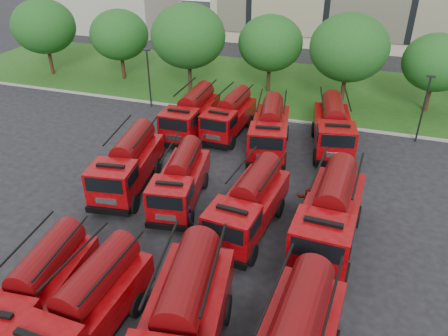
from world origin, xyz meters
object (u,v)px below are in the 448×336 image
(fire_truck_11, at_px, (333,127))
(firefighter_5, at_px, (307,214))
(fire_truck_5, at_px, (181,180))
(fire_truck_6, at_px, (249,204))
(fire_truck_8, at_px, (191,114))
(fire_truck_2, at_px, (182,324))
(fire_truck_0, at_px, (37,290))
(fire_truck_10, at_px, (270,129))
(fire_truck_9, at_px, (229,115))
(fire_truck_7, at_px, (330,214))
(fire_truck_1, at_px, (84,310))
(firefighter_4, at_px, (188,230))
(fire_truck_4, at_px, (128,163))

(fire_truck_11, bearing_deg, firefighter_5, -101.84)
(fire_truck_5, xyz_separation_m, fire_truck_6, (4.47, -1.28, 0.11))
(fire_truck_11, height_order, firefighter_5, fire_truck_11)
(fire_truck_8, bearing_deg, fire_truck_11, 4.17)
(fire_truck_2, relative_size, firefighter_5, 4.66)
(fire_truck_6, xyz_separation_m, firefighter_5, (2.82, 2.34, -1.61))
(fire_truck_0, bearing_deg, fire_truck_2, -5.28)
(fire_truck_10, bearing_deg, fire_truck_9, 145.90)
(fire_truck_7, bearing_deg, fire_truck_0, -137.89)
(fire_truck_5, relative_size, fire_truck_6, 0.94)
(fire_truck_2, bearing_deg, fire_truck_1, 177.22)
(fire_truck_1, xyz_separation_m, fire_truck_9, (-0.51, 19.92, -0.08))
(fire_truck_0, distance_m, fire_truck_10, 18.72)
(fire_truck_2, bearing_deg, fire_truck_0, 171.56)
(fire_truck_0, height_order, fire_truck_10, fire_truck_10)
(fire_truck_1, relative_size, fire_truck_7, 0.90)
(fire_truck_0, relative_size, fire_truck_10, 0.92)
(fire_truck_6, relative_size, fire_truck_10, 0.96)
(fire_truck_6, distance_m, firefighter_4, 3.66)
(fire_truck_2, distance_m, fire_truck_7, 9.72)
(fire_truck_0, xyz_separation_m, fire_truck_9, (1.97, 19.55, -0.02))
(fire_truck_9, relative_size, firefighter_4, 4.20)
(fire_truck_6, relative_size, fire_truck_7, 0.92)
(fire_truck_4, bearing_deg, fire_truck_9, 60.51)
(fire_truck_6, relative_size, fire_truck_8, 1.01)
(fire_truck_6, distance_m, fire_truck_11, 11.54)
(fire_truck_6, xyz_separation_m, fire_truck_10, (-1.09, 9.38, 0.04))
(fire_truck_6, xyz_separation_m, fire_truck_7, (4.13, 0.23, 0.17))
(fire_truck_1, height_order, firefighter_4, fire_truck_1)
(fire_truck_1, relative_size, fire_truck_5, 1.04)
(fire_truck_10, relative_size, fire_truck_11, 0.99)
(fire_truck_7, height_order, fire_truck_11, fire_truck_7)
(fire_truck_4, distance_m, fire_truck_7, 12.37)
(fire_truck_7, bearing_deg, fire_truck_10, 122.62)
(fire_truck_5, height_order, fire_truck_9, fire_truck_9)
(fire_truck_2, bearing_deg, fire_truck_11, 71.55)
(fire_truck_0, height_order, firefighter_5, fire_truck_0)
(fire_truck_6, bearing_deg, firefighter_5, 45.25)
(fire_truck_5, bearing_deg, fire_truck_8, 99.26)
(fire_truck_11, bearing_deg, fire_truck_9, 170.63)
(fire_truck_0, relative_size, fire_truck_5, 1.02)
(fire_truck_8, bearing_deg, fire_truck_2, -69.70)
(fire_truck_0, xyz_separation_m, firefighter_5, (9.42, 10.85, -1.54))
(fire_truck_0, xyz_separation_m, fire_truck_6, (6.59, 8.51, 0.07))
(fire_truck_2, xyz_separation_m, firefighter_4, (-2.87, 7.33, -1.83))
(fire_truck_10, bearing_deg, fire_truck_0, -116.08)
(fire_truck_7, relative_size, fire_truck_10, 1.05)
(fire_truck_0, xyz_separation_m, fire_truck_7, (10.72, 8.74, 0.24))
(firefighter_5, bearing_deg, fire_truck_6, 53.55)
(fire_truck_2, distance_m, fire_truck_11, 19.86)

